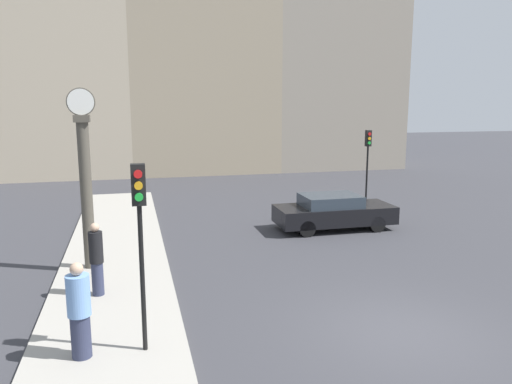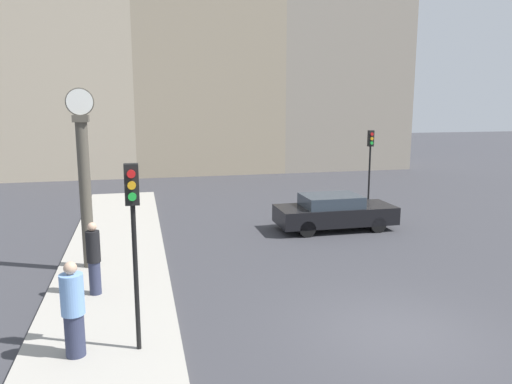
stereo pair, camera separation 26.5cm
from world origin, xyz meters
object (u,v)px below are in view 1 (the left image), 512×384
Objects in this scene: traffic_light_far at (368,151)px; pedestrian_blue_stripe at (79,311)px; sedan_car at (333,212)px; street_clock at (86,183)px; traffic_light_near at (140,219)px; pedestrian_black_jacket at (97,259)px.

traffic_light_far is 17.43m from pedestrian_blue_stripe.
street_clock reaches higher than sedan_car.
sedan_car is 11.09m from traffic_light_near.
pedestrian_black_jacket is (-1.03, 3.10, -1.67)m from traffic_light_near.
traffic_light_far is 0.68× the size of street_clock.
pedestrian_black_jacket is at bearing 87.70° from pedestrian_blue_stripe.
pedestrian_blue_stripe reaches higher than sedan_car.
traffic_light_near is at bearing -132.04° from sedan_car.
traffic_light_near is at bearing -75.65° from street_clock.
street_clock is at bearing 92.24° from pedestrian_blue_stripe.
street_clock is 2.74m from pedestrian_black_jacket.
sedan_car is 1.24× the size of traffic_light_near.
sedan_car is 0.88× the size of street_clock.
street_clock reaches higher than pedestrian_blue_stripe.
street_clock is at bearing -149.58° from traffic_light_far.
traffic_light_far is at bearing 30.42° from street_clock.
traffic_light_near reaches higher than sedan_car.
traffic_light_near is 1.04× the size of traffic_light_far.
sedan_car is 2.45× the size of pedestrian_black_jacket.
sedan_car is at bearing 43.73° from pedestrian_blue_stripe.
traffic_light_far reaches higher than sedan_car.
sedan_car is 9.29m from street_clock.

